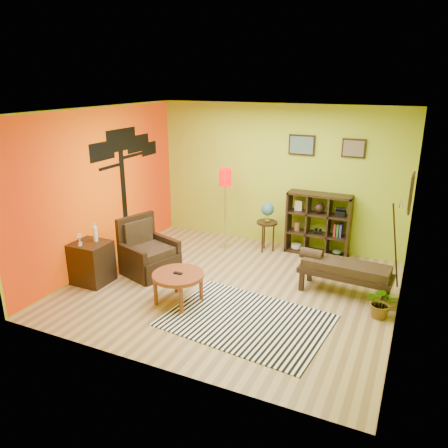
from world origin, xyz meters
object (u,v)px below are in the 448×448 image
at_px(coffee_table, 178,278).
at_px(globe_table, 267,215).
at_px(potted_plant, 382,306).
at_px(side_cabinet, 91,262).
at_px(bench, 343,269).
at_px(armchair, 148,256).
at_px(cube_shelf, 319,224).
at_px(floor_lamp, 225,185).

height_order(coffee_table, globe_table, globe_table).
height_order(coffee_table, potted_plant, coffee_table).
bearing_deg(side_cabinet, bench, 18.90).
distance_m(armchair, cube_shelf, 3.26).
height_order(side_cabinet, floor_lamp, floor_lamp).
height_order(armchair, potted_plant, armchair).
xyz_separation_m(bench, potted_plant, (0.65, -0.50, -0.23)).
height_order(side_cabinet, bench, side_cabinet).
bearing_deg(cube_shelf, globe_table, -164.40).
distance_m(armchair, bench, 3.29).
height_order(side_cabinet, potted_plant, side_cabinet).
relative_size(bench, potted_plant, 3.08).
bearing_deg(cube_shelf, potted_plant, -54.95).
bearing_deg(cube_shelf, side_cabinet, -138.13).
bearing_deg(bench, cube_shelf, 116.58).
height_order(coffee_table, bench, bench).
bearing_deg(side_cabinet, cube_shelf, 41.87).
relative_size(coffee_table, side_cabinet, 0.77).
xyz_separation_m(globe_table, bench, (1.68, -1.21, -0.32)).
xyz_separation_m(side_cabinet, potted_plant, (4.50, 0.81, -0.17)).
distance_m(side_cabinet, globe_table, 3.35).
bearing_deg(coffee_table, side_cabinet, 179.60).
distance_m(side_cabinet, cube_shelf, 4.19).
bearing_deg(coffee_table, globe_table, 78.74).
bearing_deg(bench, armchair, -169.48).
relative_size(cube_shelf, bench, 0.82).
distance_m(bench, potted_plant, 0.85).
relative_size(coffee_table, armchair, 0.77).
bearing_deg(armchair, side_cabinet, -130.79).
distance_m(armchair, floor_lamp, 2.06).
xyz_separation_m(floor_lamp, cube_shelf, (1.76, 0.43, -0.69)).
bearing_deg(potted_plant, cube_shelf, 125.05).
height_order(side_cabinet, cube_shelf, cube_shelf).
bearing_deg(armchair, globe_table, 49.39).
bearing_deg(coffee_table, armchair, 145.07).
height_order(floor_lamp, globe_table, floor_lamp).
height_order(floor_lamp, potted_plant, floor_lamp).
bearing_deg(coffee_table, bench, 31.32).
bearing_deg(side_cabinet, armchair, 49.21).
height_order(coffee_table, cube_shelf, cube_shelf).
xyz_separation_m(floor_lamp, potted_plant, (3.15, -1.54, -1.11)).
relative_size(side_cabinet, bench, 0.69).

